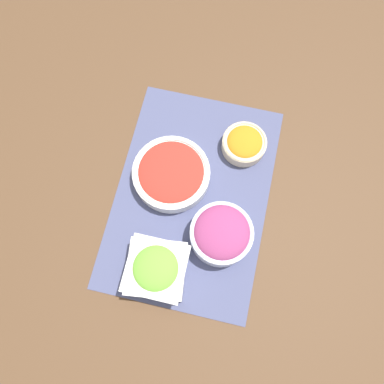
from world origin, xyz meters
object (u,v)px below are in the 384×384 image
carrot_bowl (244,143)px  tomato_bowl (171,173)px  lettuce_bowl (157,269)px  onion_bowl (221,234)px

carrot_bowl → tomato_bowl: 0.21m
tomato_bowl → lettuce_bowl: 0.24m
lettuce_bowl → onion_bowl: bearing=131.4°
lettuce_bowl → carrot_bowl: bearing=159.0°
carrot_bowl → lettuce_bowl: 0.39m
tomato_bowl → lettuce_bowl: lettuce_bowl is taller
tomato_bowl → lettuce_bowl: (0.24, 0.02, 0.01)m
carrot_bowl → tomato_bowl: tomato_bowl is taller
carrot_bowl → tomato_bowl: bearing=-52.9°
carrot_bowl → lettuce_bowl: bearing=-21.0°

